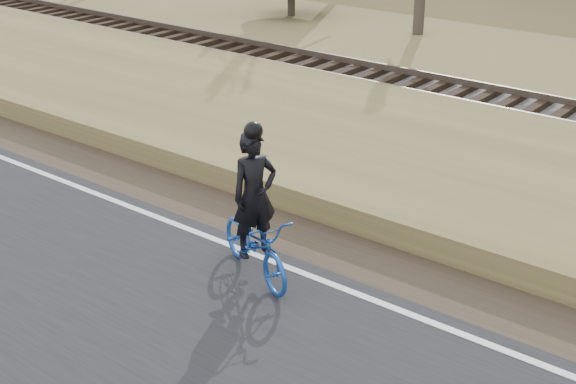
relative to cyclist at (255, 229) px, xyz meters
The scene contains 7 objects.
ground 4.27m from the cyclist, behind, with size 120.00×120.00×0.00m, color olive.
edge_line 4.27m from the cyclist, behind, with size 120.00×0.12×0.01m, color silver.
shoulder 4.50m from the cyclist, 160.96° to the left, with size 120.00×1.60×0.04m, color #473A2B.
embankment 6.13m from the cyclist, 133.29° to the left, with size 120.00×5.00×0.44m, color olive.
ballast 9.27m from the cyclist, 116.93° to the left, with size 120.00×3.00×0.45m, color slate.
railroad 9.25m from the cyclist, 116.93° to the left, with size 120.00×2.40×0.29m.
cyclist is the anchor object (origin of this frame).
Camera 1 is at (10.74, -7.86, 5.79)m, focal length 50.00 mm.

